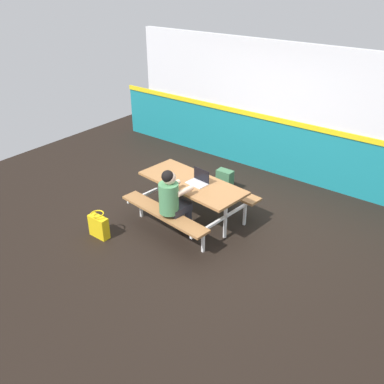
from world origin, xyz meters
The scene contains 7 objects.
ground_plane centered at (0.00, 0.00, -0.01)m, with size 10.00×10.00×0.02m, color black.
accent_backdrop centered at (0.00, 2.52, 1.25)m, with size 8.00×0.14×2.60m.
picnic_table_main centered at (-0.16, 0.00, 0.57)m, with size 1.86×1.73×0.74m.
student_nearer centered at (-0.10, -0.57, 0.71)m, with size 0.39×0.54×1.21m.
laptop_silver centered at (-0.05, 0.03, 0.79)m, with size 0.34×0.25×0.22m.
backpack_dark centered at (-0.30, 1.20, 0.22)m, with size 0.30×0.22×0.44m.
tote_bag_bright centered at (-1.05, -1.26, 0.19)m, with size 0.34×0.21×0.43m.
Camera 1 is at (3.38, -4.61, 3.77)m, focal length 38.20 mm.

